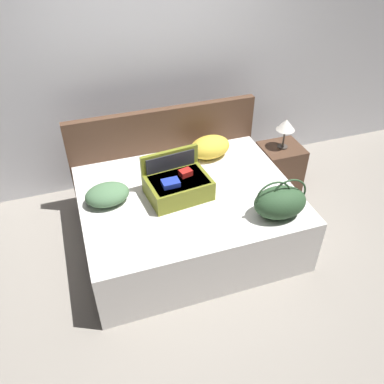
{
  "coord_description": "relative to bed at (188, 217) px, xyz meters",
  "views": [
    {
      "loc": [
        -0.87,
        -2.3,
        2.81
      ],
      "look_at": [
        0.0,
        0.29,
        0.67
      ],
      "focal_mm": 37.45,
      "sensor_mm": 36.0,
      "label": 1
    }
  ],
  "objects": [
    {
      "name": "table_lamp",
      "position": [
        1.24,
        0.5,
        0.5
      ],
      "size": [
        0.2,
        0.2,
        0.33
      ],
      "color": "#3F3833",
      "rests_on": "nightstand"
    },
    {
      "name": "nightstand",
      "position": [
        1.24,
        0.5,
        -0.03
      ],
      "size": [
        0.44,
        0.4,
        0.52
      ],
      "primitive_type": "cube",
      "color": "#4C3323",
      "rests_on": "ground"
    },
    {
      "name": "headboard",
      "position": [
        0.0,
        0.79,
        0.23
      ],
      "size": [
        1.96,
        0.08,
        1.04
      ],
      "primitive_type": "cube",
      "color": "#4C3323",
      "rests_on": "ground"
    },
    {
      "name": "hard_case_large",
      "position": [
        -0.09,
        0.01,
        0.4
      ],
      "size": [
        0.58,
        0.46,
        0.36
      ],
      "rotation": [
        0.0,
        0.0,
        0.11
      ],
      "color": "olive",
      "rests_on": "bed"
    },
    {
      "name": "duffel_bag",
      "position": [
        0.63,
        -0.52,
        0.43
      ],
      "size": [
        0.47,
        0.34,
        0.36
      ],
      "rotation": [
        0.0,
        0.0,
        -0.09
      ],
      "color": "#2D4C2D",
      "rests_on": "bed"
    },
    {
      "name": "pillow_near_headboard",
      "position": [
        -0.7,
        0.11,
        0.37
      ],
      "size": [
        0.41,
        0.33,
        0.17
      ],
      "primitive_type": "ellipsoid",
      "rotation": [
        0.0,
        0.0,
        0.09
      ],
      "color": "#4C724C",
      "rests_on": "bed"
    },
    {
      "name": "pillow_center_head",
      "position": [
        0.4,
        0.52,
        0.4
      ],
      "size": [
        0.46,
        0.36,
        0.22
      ],
      "primitive_type": "ellipsoid",
      "rotation": [
        0.0,
        0.0,
        0.15
      ],
      "color": "gold",
      "rests_on": "bed"
    },
    {
      "name": "back_wall",
      "position": [
        0.0,
        1.25,
        1.01
      ],
      "size": [
        8.0,
        0.1,
        2.6
      ],
      "primitive_type": "cube",
      "color": "silver",
      "rests_on": "ground"
    },
    {
      "name": "bed",
      "position": [
        0.0,
        0.0,
        0.0
      ],
      "size": [
        1.92,
        1.51,
        0.57
      ],
      "primitive_type": "cube",
      "color": "silver",
      "rests_on": "ground"
    },
    {
      "name": "ground_plane",
      "position": [
        0.0,
        -0.4,
        -0.29
      ],
      "size": [
        12.0,
        12.0,
        0.0
      ],
      "primitive_type": "plane",
      "color": "gray"
    }
  ]
}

